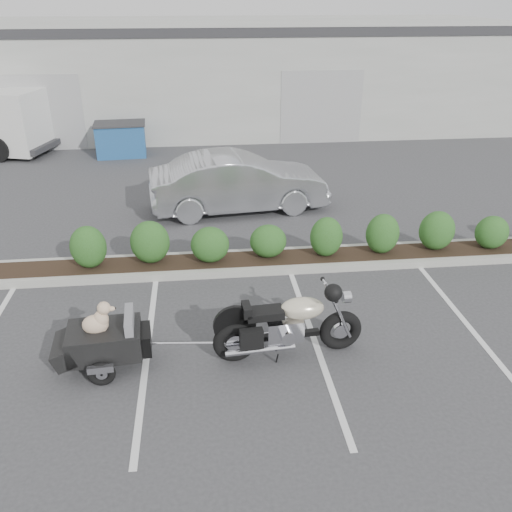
{
  "coord_description": "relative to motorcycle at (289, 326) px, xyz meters",
  "views": [
    {
      "loc": [
        -0.54,
        -7.77,
        5.15
      ],
      "look_at": [
        0.42,
        1.12,
        0.75
      ],
      "focal_mm": 38.0,
      "sensor_mm": 36.0,
      "label": 1
    }
  ],
  "objects": [
    {
      "name": "building",
      "position": [
        -0.71,
        17.92,
        1.46
      ],
      "size": [
        26.0,
        10.0,
        4.0
      ],
      "primitive_type": "cube",
      "color": "#9EA099",
      "rests_on": "ground"
    },
    {
      "name": "dumpster",
      "position": [
        -3.88,
        11.92,
        0.03
      ],
      "size": [
        1.79,
        1.29,
        1.12
      ],
      "rotation": [
        0.0,
        0.0,
        0.07
      ],
      "color": "#1B4D88",
      "rests_on": "ground"
    },
    {
      "name": "motorcycle",
      "position": [
        0.0,
        0.0,
        0.0
      ],
      "size": [
        2.37,
        0.82,
        1.36
      ],
      "rotation": [
        0.0,
        0.0,
        0.08
      ],
      "color": "black",
      "rests_on": "ground"
    },
    {
      "name": "sedan",
      "position": [
        -0.27,
        6.33,
        0.2
      ],
      "size": [
        4.64,
        2.07,
        1.48
      ],
      "primitive_type": "imported",
      "rotation": [
        0.0,
        0.0,
        1.69
      ],
      "color": "#B7B8BF",
      "rests_on": "ground"
    },
    {
      "name": "pet_trailer",
      "position": [
        -2.79,
        0.02,
        -0.07
      ],
      "size": [
        1.9,
        1.07,
        1.13
      ],
      "rotation": [
        0.0,
        0.0,
        0.08
      ],
      "color": "black",
      "rests_on": "ground"
    },
    {
      "name": "planter_kerb",
      "position": [
        0.29,
        3.12,
        -0.47
      ],
      "size": [
        12.0,
        1.0,
        0.15
      ],
      "primitive_type": "cube",
      "color": "#9E9E93",
      "rests_on": "ground"
    },
    {
      "name": "ground",
      "position": [
        -0.71,
        0.92,
        -0.54
      ],
      "size": [
        90.0,
        90.0,
        0.0
      ],
      "primitive_type": "plane",
      "color": "#38383A",
      "rests_on": "ground"
    }
  ]
}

